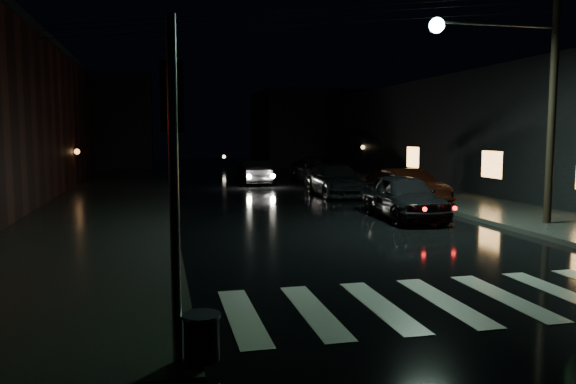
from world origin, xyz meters
TOP-DOWN VIEW (x-y plane):
  - ground at (0.00, 0.00)m, footprint 120.00×120.00m
  - sidewalk_left at (-5.00, 14.00)m, footprint 6.00×44.00m
  - sidewalk_right at (10.00, 14.00)m, footprint 4.00×44.00m
  - building_right at (17.00, 18.00)m, footprint 10.00×40.00m
  - building_far_left at (-10.00, 45.00)m, footprint 14.00×10.00m
  - building_far_right at (14.00, 45.00)m, footprint 14.00×10.00m
  - crosswalk at (3.00, 0.50)m, footprint 9.00×3.00m
  - signal_pole_corner at (-2.14, -1.46)m, footprint 0.68×0.61m
  - utility_pole at (8.83, 7.00)m, footprint 4.92×0.44m
  - parked_car_a at (5.80, 9.68)m, footprint 2.04×4.67m
  - parked_car_b at (7.60, 13.28)m, footprint 2.05×4.70m
  - parked_car_c at (5.83, 17.47)m, footprint 2.12×5.15m
  - parked_car_d at (7.08, 24.47)m, footprint 2.69×5.75m
  - oncoming_car at (2.92, 24.27)m, footprint 1.55×4.34m

SIDE VIEW (x-z plane):
  - ground at x=0.00m, z-range 0.00..0.00m
  - crosswalk at x=3.00m, z-range 0.00..0.01m
  - sidewalk_left at x=-5.00m, z-range 0.00..0.15m
  - sidewalk_right at x=10.00m, z-range 0.00..0.15m
  - oncoming_car at x=2.92m, z-range 0.00..1.43m
  - parked_car_c at x=5.83m, z-range 0.00..1.49m
  - parked_car_b at x=7.60m, z-range 0.00..1.50m
  - parked_car_a at x=5.80m, z-range 0.00..1.57m
  - parked_car_d at x=7.08m, z-range 0.00..1.59m
  - signal_pole_corner at x=-2.14m, z-range -0.56..3.64m
  - building_right at x=17.00m, z-range 0.00..6.00m
  - building_far_right at x=14.00m, z-range 0.00..7.00m
  - building_far_left at x=-10.00m, z-range 0.00..8.00m
  - utility_pole at x=8.83m, z-range 0.60..8.60m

